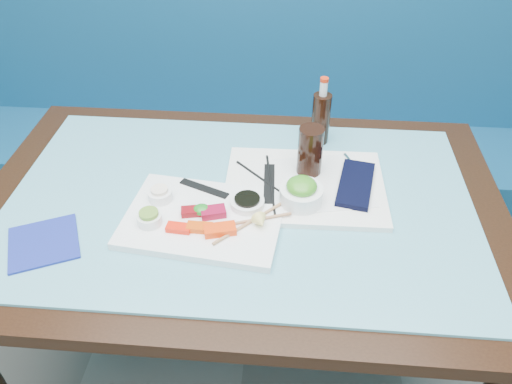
# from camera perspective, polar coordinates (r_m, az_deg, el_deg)

# --- Properties ---
(booth_bench) EXTENTS (3.00, 0.56, 1.17)m
(booth_bench) POSITION_cam_1_polar(r_m,az_deg,el_deg) (2.22, 0.68, 5.63)
(booth_bench) COLOR navy
(booth_bench) RESTS_ON ground
(dining_table) EXTENTS (1.40, 0.90, 0.75)m
(dining_table) POSITION_cam_1_polar(r_m,az_deg,el_deg) (1.38, -1.80, -3.75)
(dining_table) COLOR black
(dining_table) RESTS_ON ground
(glass_top) EXTENTS (1.22, 0.76, 0.01)m
(glass_top) POSITION_cam_1_polar(r_m,az_deg,el_deg) (1.32, -1.88, -0.99)
(glass_top) COLOR #5BA4B7
(glass_top) RESTS_ON dining_table
(sashimi_plate) EXTENTS (0.41, 0.32, 0.02)m
(sashimi_plate) POSITION_cam_1_polar(r_m,az_deg,el_deg) (1.25, -6.02, -3.07)
(sashimi_plate) COLOR white
(sashimi_plate) RESTS_ON glass_top
(salmon_left) EXTENTS (0.06, 0.03, 0.01)m
(salmon_left) POSITION_cam_1_polar(r_m,az_deg,el_deg) (1.21, -8.83, -4.08)
(salmon_left) COLOR #FF200A
(salmon_left) RESTS_ON sashimi_plate
(salmon_mid) EXTENTS (0.06, 0.03, 0.02)m
(salmon_mid) POSITION_cam_1_polar(r_m,az_deg,el_deg) (1.20, -6.46, -4.06)
(salmon_mid) COLOR #E24609
(salmon_mid) RESTS_ON sashimi_plate
(salmon_right) EXTENTS (0.08, 0.06, 0.02)m
(salmon_right) POSITION_cam_1_polar(r_m,az_deg,el_deg) (1.19, -4.14, -4.32)
(salmon_right) COLOR #FF3B0A
(salmon_right) RESTS_ON sashimi_plate
(tuna_left) EXTENTS (0.06, 0.04, 0.02)m
(tuna_left) POSITION_cam_1_polar(r_m,az_deg,el_deg) (1.25, -7.39, -2.22)
(tuna_left) COLOR maroon
(tuna_left) RESTS_ON sashimi_plate
(tuna_right) EXTENTS (0.07, 0.05, 0.02)m
(tuna_right) POSITION_cam_1_polar(r_m,az_deg,el_deg) (1.24, -4.90, -2.31)
(tuna_right) COLOR maroon
(tuna_right) RESTS_ON sashimi_plate
(seaweed_garnish) EXTENTS (0.05, 0.05, 0.02)m
(seaweed_garnish) POSITION_cam_1_polar(r_m,az_deg,el_deg) (1.25, -6.23, -2.01)
(seaweed_garnish) COLOR #1B791D
(seaweed_garnish) RESTS_ON sashimi_plate
(ramekin_wasabi) EXTENTS (0.07, 0.07, 0.03)m
(ramekin_wasabi) POSITION_cam_1_polar(r_m,az_deg,el_deg) (1.24, -12.06, -3.01)
(ramekin_wasabi) COLOR white
(ramekin_wasabi) RESTS_ON sashimi_plate
(wasabi_fill) EXTENTS (0.06, 0.06, 0.01)m
(wasabi_fill) POSITION_cam_1_polar(r_m,az_deg,el_deg) (1.23, -12.17, -2.40)
(wasabi_fill) COLOR olive
(wasabi_fill) RESTS_ON ramekin_wasabi
(ramekin_ginger) EXTENTS (0.07, 0.07, 0.03)m
(ramekin_ginger) POSITION_cam_1_polar(r_m,az_deg,el_deg) (1.30, -10.89, -0.36)
(ramekin_ginger) COLOR white
(ramekin_ginger) RESTS_ON sashimi_plate
(ginger_fill) EXTENTS (0.05, 0.05, 0.01)m
(ginger_fill) POSITION_cam_1_polar(r_m,az_deg,el_deg) (1.29, -10.99, 0.24)
(ginger_fill) COLOR #FFE9D1
(ginger_fill) RESTS_ON ramekin_ginger
(soy_dish) EXTENTS (0.11, 0.11, 0.02)m
(soy_dish) POSITION_cam_1_polar(r_m,az_deg,el_deg) (1.26, -1.01, -1.20)
(soy_dish) COLOR white
(soy_dish) RESTS_ON sashimi_plate
(soy_fill) EXTENTS (0.08, 0.08, 0.01)m
(soy_fill) POSITION_cam_1_polar(r_m,az_deg,el_deg) (1.26, -1.01, -0.79)
(soy_fill) COLOR black
(soy_fill) RESTS_ON soy_dish
(lemon_wedge) EXTENTS (0.05, 0.04, 0.04)m
(lemon_wedge) POSITION_cam_1_polar(r_m,az_deg,el_deg) (1.19, 0.53, -3.41)
(lemon_wedge) COLOR #F4DD73
(lemon_wedge) RESTS_ON sashimi_plate
(chopstick_sleeve) EXTENTS (0.14, 0.08, 0.00)m
(chopstick_sleeve) POSITION_cam_1_polar(r_m,az_deg,el_deg) (1.32, -5.95, 0.42)
(chopstick_sleeve) COLOR black
(chopstick_sleeve) RESTS_ON sashimi_plate
(wooden_chopstick_a) EXTENTS (0.22, 0.08, 0.01)m
(wooden_chopstick_a) POSITION_cam_1_polar(r_m,az_deg,el_deg) (1.22, -1.07, -3.37)
(wooden_chopstick_a) COLOR #A36F4C
(wooden_chopstick_a) RESTS_ON sashimi_plate
(wooden_chopstick_b) EXTENTS (0.17, 0.17, 0.01)m
(wooden_chopstick_b) POSITION_cam_1_polar(r_m,az_deg,el_deg) (1.22, -0.60, -3.39)
(wooden_chopstick_b) COLOR #A4754D
(wooden_chopstick_b) RESTS_ON sashimi_plate
(serving_tray) EXTENTS (0.43, 0.33, 0.02)m
(serving_tray) POSITION_cam_1_polar(r_m,az_deg,el_deg) (1.35, 5.56, 0.68)
(serving_tray) COLOR white
(serving_tray) RESTS_ON glass_top
(paper_placemat) EXTENTS (0.38, 0.30, 0.00)m
(paper_placemat) POSITION_cam_1_polar(r_m,az_deg,el_deg) (1.35, 5.58, 0.98)
(paper_placemat) COLOR white
(paper_placemat) RESTS_ON serving_tray
(seaweed_bowl) EXTENTS (0.13, 0.13, 0.04)m
(seaweed_bowl) POSITION_cam_1_polar(r_m,az_deg,el_deg) (1.28, 5.17, -0.35)
(seaweed_bowl) COLOR white
(seaweed_bowl) RESTS_ON serving_tray
(seaweed_salad) EXTENTS (0.08, 0.08, 0.04)m
(seaweed_salad) POSITION_cam_1_polar(r_m,az_deg,el_deg) (1.26, 5.24, 0.70)
(seaweed_salad) COLOR #3B881F
(seaweed_salad) RESTS_ON seaweed_bowl
(cola_glass) EXTENTS (0.07, 0.07, 0.14)m
(cola_glass) POSITION_cam_1_polar(r_m,az_deg,el_deg) (1.35, 6.20, 4.68)
(cola_glass) COLOR black
(cola_glass) RESTS_ON serving_tray
(navy_pouch) EXTENTS (0.12, 0.21, 0.02)m
(navy_pouch) POSITION_cam_1_polar(r_m,az_deg,el_deg) (1.35, 11.31, 0.89)
(navy_pouch) COLOR black
(navy_pouch) RESTS_ON serving_tray
(fork) EXTENTS (0.04, 0.07, 0.01)m
(fork) POSITION_cam_1_polar(r_m,az_deg,el_deg) (1.44, 10.77, 3.41)
(fork) COLOR white
(fork) RESTS_ON serving_tray
(black_chopstick_a) EXTENTS (0.19, 0.19, 0.01)m
(black_chopstick_a) POSITION_cam_1_polar(r_m,az_deg,el_deg) (1.34, 1.35, 1.01)
(black_chopstick_a) COLOR black
(black_chopstick_a) RESTS_ON serving_tray
(black_chopstick_b) EXTENTS (0.04, 0.25, 0.01)m
(black_chopstick_b) POSITION_cam_1_polar(r_m,az_deg,el_deg) (1.34, 1.69, 0.99)
(black_chopstick_b) COLOR black
(black_chopstick_b) RESTS_ON serving_tray
(tray_sleeve) EXTENTS (0.04, 0.17, 0.00)m
(tray_sleeve) POSITION_cam_1_polar(r_m,az_deg,el_deg) (1.34, 1.52, 0.97)
(tray_sleeve) COLOR black
(tray_sleeve) RESTS_ON serving_tray
(cola_bottle_body) EXTENTS (0.07, 0.07, 0.16)m
(cola_bottle_body) POSITION_cam_1_polar(r_m,az_deg,el_deg) (1.51, 7.41, 8.29)
(cola_bottle_body) COLOR black
(cola_bottle_body) RESTS_ON glass_top
(cola_bottle_neck) EXTENTS (0.03, 0.03, 0.04)m
(cola_bottle_neck) POSITION_cam_1_polar(r_m,az_deg,el_deg) (1.46, 7.74, 11.66)
(cola_bottle_neck) COLOR silver
(cola_bottle_neck) RESTS_ON cola_bottle_body
(cola_bottle_cap) EXTENTS (0.03, 0.03, 0.01)m
(cola_bottle_cap) POSITION_cam_1_polar(r_m,az_deg,el_deg) (1.45, 7.83, 12.60)
(cola_bottle_cap) COLOR red
(cola_bottle_cap) RESTS_ON cola_bottle_neck
(blue_napkin) EXTENTS (0.21, 0.21, 0.01)m
(blue_napkin) POSITION_cam_1_polar(r_m,az_deg,el_deg) (1.30, -23.10, -5.36)
(blue_napkin) COLOR navy
(blue_napkin) RESTS_ON glass_top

